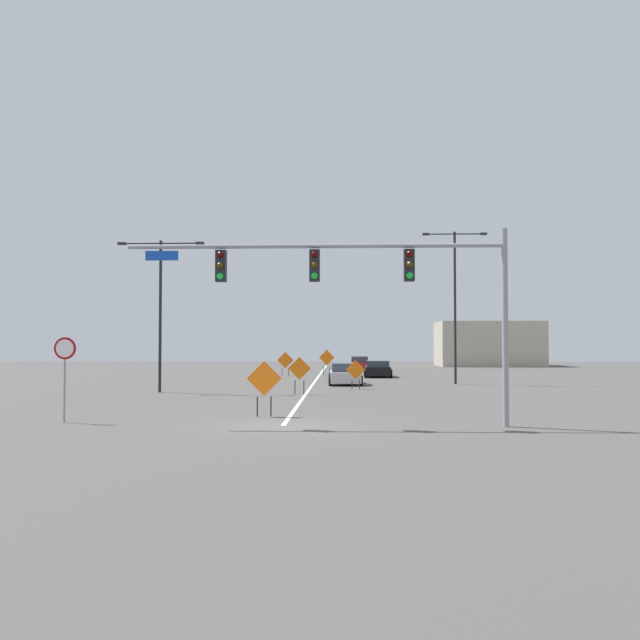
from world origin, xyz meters
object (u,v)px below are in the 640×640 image
Objects in this scene: street_lamp_near_right at (455,295)px; traffic_signal_assembly at (364,277)px; stop_sign at (65,363)px; car_black_mid at (378,369)px; street_lamp_near_left at (160,301)px; construction_sign_median_near at (299,370)px; construction_sign_right_lane at (327,359)px; car_red_far at (360,364)px; construction_sign_median_far at (264,381)px; construction_sign_left_shoulder at (285,361)px; car_silver_distant at (345,374)px; construction_sign_right_shoulder at (356,371)px.

traffic_signal_assembly is at bearing -106.87° from street_lamp_near_right.
traffic_signal_assembly reaches higher than stop_sign.
street_lamp_near_left is at bearing -127.68° from car_black_mid.
construction_sign_right_lane reaches higher than construction_sign_median_near.
construction_sign_median_near is at bearing 102.96° from traffic_signal_assembly.
construction_sign_median_near reaches higher than car_red_far.
stop_sign is 0.35× the size of street_lamp_near_left.
construction_sign_median_far is 0.50× the size of car_red_far.
construction_sign_left_shoulder is at bearing 138.72° from street_lamp_near_right.
car_silver_distant is at bearing -94.02° from car_red_far.
construction_sign_median_near is 1.16× the size of construction_sign_right_shoulder.
stop_sign is at bearing -98.53° from construction_sign_left_shoulder.
traffic_signal_assembly is 13.76m from construction_sign_median_near.
construction_sign_median_near is 10.30m from construction_sign_median_far.
stop_sign is 0.66× the size of car_silver_distant.
car_black_mid is at bearing 78.62° from construction_sign_median_far.
street_lamp_near_right is at bearing -41.28° from construction_sign_left_shoulder.
car_black_mid is at bearing 67.86° from stop_sign.
street_lamp_near_right is 5.08× the size of construction_sign_median_near.
construction_sign_left_shoulder is 0.47× the size of car_black_mid.
traffic_signal_assembly reaches higher than construction_sign_right_lane.
car_red_far is at bearing 75.10° from stop_sign.
car_red_far is at bearing 88.78° from traffic_signal_assembly.
car_red_far is at bearing 57.37° from construction_sign_left_shoulder.
construction_sign_left_shoulder reaches higher than car_red_far.
street_lamp_near_right is 15.11m from construction_sign_right_lane.
street_lamp_near_right is at bearing -53.14° from construction_sign_right_lane.
street_lamp_near_left is 11.70m from construction_sign_right_shoulder.
car_red_far is (11.06, 41.59, -1.38)m from stop_sign.
street_lamp_near_right is 22.14m from construction_sign_median_far.
traffic_signal_assembly reaches higher than car_silver_distant.
construction_sign_median_near is at bearing 86.53° from construction_sign_median_far.
construction_sign_left_shoulder is (-2.43, 19.40, -0.06)m from construction_sign_median_near.
construction_sign_right_shoulder is at bearing 51.82° from construction_sign_median_near.
car_black_mid is (7.41, -1.82, -0.57)m from construction_sign_left_shoulder.
stop_sign is at bearing -162.49° from construction_sign_median_far.
stop_sign is 32.11m from construction_sign_left_shoulder.
street_lamp_near_right is 1.20× the size of street_lamp_near_left.
construction_sign_right_lane is (-2.05, 33.33, -3.53)m from traffic_signal_assembly.
construction_sign_median_near is 18.28m from car_black_mid.
street_lamp_near_left reaches higher than construction_sign_right_shoulder.
street_lamp_near_left is at bearing 127.09° from traffic_signal_assembly.
construction_sign_right_lane is 0.51× the size of car_black_mid.
street_lamp_near_right is 2.42× the size of car_red_far.
street_lamp_near_left is at bearing -156.03° from street_lamp_near_right.
car_silver_distant is at bearing 97.70° from construction_sign_right_shoulder.
street_lamp_near_right is at bearing 42.72° from construction_sign_median_near.
construction_sign_left_shoulder is (-5.44, 15.57, 0.15)m from construction_sign_right_shoulder.
car_black_mid is (1.98, 13.75, -0.42)m from construction_sign_right_shoulder.
street_lamp_near_right reaches higher than construction_sign_left_shoulder.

